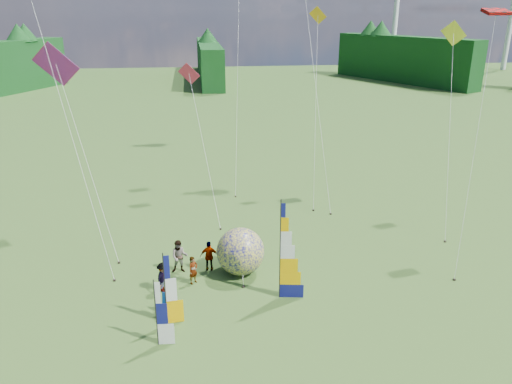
{
  "coord_description": "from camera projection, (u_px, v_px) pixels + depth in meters",
  "views": [
    {
      "loc": [
        -3.83,
        -17.97,
        13.67
      ],
      "look_at": [
        -1.0,
        4.0,
        5.5
      ],
      "focal_mm": 35.0,
      "sensor_mm": 36.0,
      "label": 1
    }
  ],
  "objects": [
    {
      "name": "spectator_c",
      "position": [
        163.0,
        277.0,
        25.42
      ],
      "size": [
        0.71,
        1.1,
        1.59
      ],
      "primitive_type": "imported",
      "rotation": [
        0.0,
        0.0,
        1.23
      ],
      "color": "#66594C",
      "rests_on": "ground"
    },
    {
      "name": "side_banner_far",
      "position": [
        156.0,
        314.0,
        21.06
      ],
      "size": [
        0.92,
        0.16,
        3.08
      ],
      "primitive_type": null,
      "rotation": [
        0.0,
        0.0,
        -0.07
      ],
      "color": "white",
      "rests_on": "ground"
    },
    {
      "name": "spectator_b",
      "position": [
        179.0,
        257.0,
        27.22
      ],
      "size": [
        0.94,
        0.51,
        1.88
      ],
      "primitive_type": "imported",
      "rotation": [
        0.0,
        0.0,
        -0.06
      ],
      "color": "#66594C",
      "rests_on": "ground"
    },
    {
      "name": "side_banner_left",
      "position": [
        165.0,
        291.0,
        22.41
      ],
      "size": [
        0.98,
        0.2,
        3.5
      ],
      "primitive_type": null,
      "rotation": [
        0.0,
        0.0,
        0.11
      ],
      "color": "#F9AF00",
      "rests_on": "ground"
    },
    {
      "name": "small_kite_yellow",
      "position": [
        451.0,
        122.0,
        32.15
      ],
      "size": [
        7.57,
        10.94,
        13.53
      ],
      "primitive_type": null,
      "rotation": [
        0.0,
        0.0,
        -0.23
      ],
      "color": "yellow",
      "rests_on": "ground"
    },
    {
      "name": "turbine_right",
      "position": [
        397.0,
        2.0,
        117.04
      ],
      "size": [
        8.0,
        1.2,
        30.0
      ],
      "primitive_type": null,
      "color": "silver",
      "rests_on": "ground"
    },
    {
      "name": "kite_whale",
      "position": [
        315.0,
        65.0,
        37.34
      ],
      "size": [
        9.33,
        14.96,
        19.36
      ],
      "primitive_type": null,
      "rotation": [
        0.0,
        0.0,
        0.43
      ],
      "color": "black",
      "rests_on": "ground"
    },
    {
      "name": "small_kite_red",
      "position": [
        203.0,
        137.0,
        34.7
      ],
      "size": [
        6.87,
        11.65,
        10.49
      ],
      "primitive_type": null,
      "rotation": [
        0.0,
        0.0,
        -0.24
      ],
      "color": "#DF2E4D",
      "rests_on": "ground"
    },
    {
      "name": "treeline_ring",
      "position": [
        292.0,
        258.0,
        20.53
      ],
      "size": [
        210.0,
        210.0,
        8.0
      ],
      "primitive_type": null,
      "color": "#14441A",
      "rests_on": "ground"
    },
    {
      "name": "kite_rainbow_delta",
      "position": [
        84.0,
        140.0,
        29.23
      ],
      "size": [
        9.67,
        12.45,
        12.79
      ],
      "primitive_type": null,
      "rotation": [
        0.0,
        0.0,
        -0.11
      ],
      "color": "#F91700",
      "rests_on": "ground"
    },
    {
      "name": "spectator_d",
      "position": [
        209.0,
        256.0,
        27.41
      ],
      "size": [
        1.06,
        0.53,
        1.75
      ],
      "primitive_type": "imported",
      "rotation": [
        0.0,
        0.0,
        3.03
      ],
      "color": "#66594C",
      "rests_on": "ground"
    },
    {
      "name": "feather_banner_main",
      "position": [
        280.0,
        252.0,
        24.24
      ],
      "size": [
        1.37,
        0.31,
        5.1
      ],
      "primitive_type": null,
      "rotation": [
        0.0,
        0.0,
        -0.16
      ],
      "color": "navy",
      "rests_on": "ground"
    },
    {
      "name": "spectator_a",
      "position": [
        193.0,
        270.0,
        26.17
      ],
      "size": [
        0.66,
        0.65,
        1.53
      ],
      "primitive_type": "imported",
      "rotation": [
        0.0,
        0.0,
        0.73
      ],
      "color": "#66594C",
      "rests_on": "ground"
    },
    {
      "name": "small_kite_pink",
      "position": [
        69.0,
        121.0,
        26.0
      ],
      "size": [
        7.63,
        8.63,
        16.3
      ],
      "primitive_type": null,
      "rotation": [
        0.0,
        0.0,
        0.27
      ],
      "color": "#FD2676",
      "rests_on": "ground"
    },
    {
      "name": "ground",
      "position": [
        290.0,
        339.0,
        21.91
      ],
      "size": [
        220.0,
        220.0,
        0.0
      ],
      "primitive_type": "plane",
      "color": "olive",
      "rests_on": "ground"
    },
    {
      "name": "bol_inflatable",
      "position": [
        240.0,
        251.0,
        27.0
      ],
      "size": [
        2.86,
        2.86,
        2.61
      ],
      "primitive_type": "sphere",
      "rotation": [
        0.0,
        0.0,
        -0.1
      ],
      "color": "#01006E",
      "rests_on": "ground"
    },
    {
      "name": "small_kite_orange",
      "position": [
        316.0,
        103.0,
        36.59
      ],
      "size": [
        5.63,
        9.52,
        14.29
      ],
      "primitive_type": null,
      "rotation": [
        0.0,
        0.0,
        -0.24
      ],
      "color": "#FEA816",
      "rests_on": "ground"
    },
    {
      "name": "camp_chair",
      "position": [
        167.0,
        306.0,
        23.34
      ],
      "size": [
        0.81,
        0.81,
        1.12
      ],
      "primitive_type": null,
      "rotation": [
        0.0,
        0.0,
        -0.3
      ],
      "color": "navy",
      "rests_on": "ground"
    },
    {
      "name": "kite_parafoil",
      "position": [
        478.0,
        128.0,
        26.98
      ],
      "size": [
        7.27,
        9.38,
        15.13
      ],
      "primitive_type": null,
      "rotation": [
        0.0,
        0.0,
        0.04
      ],
      "color": "#DA0000",
      "rests_on": "ground"
    },
    {
      "name": "small_kite_green",
      "position": [
        238.0,
        45.0,
        39.3
      ],
      "size": [
        7.64,
        13.37,
        21.93
      ],
      "primitive_type": null,
      "rotation": [
        0.0,
        0.0,
        -0.27
      ],
      "color": "green",
      "rests_on": "ground"
    }
  ]
}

